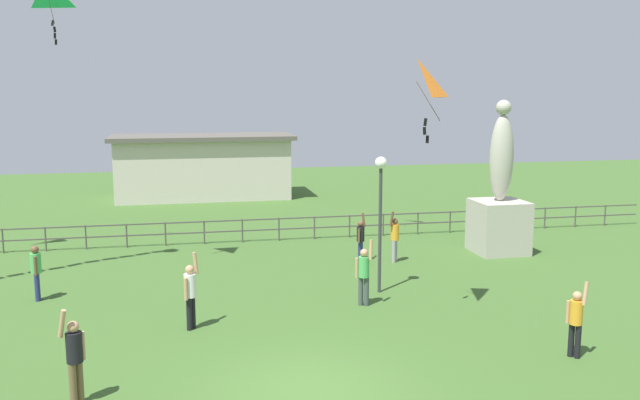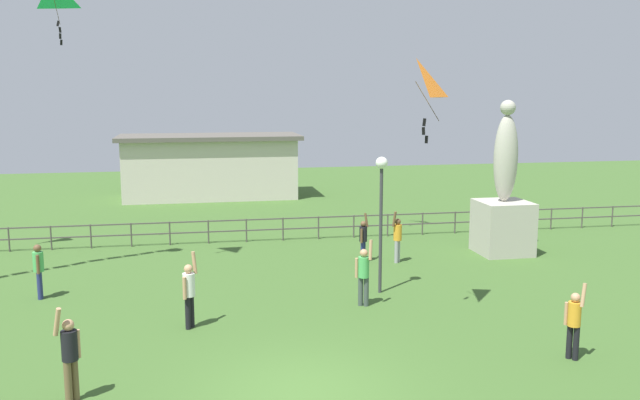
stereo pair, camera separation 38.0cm
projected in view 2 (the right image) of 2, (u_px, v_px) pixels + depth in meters
name	position (u px, v px, depth m)	size (l,w,h in m)	color
ground_plane	(303.00, 391.00, 13.80)	(80.00, 80.00, 0.00)	#3D6028
statue_monument	(503.00, 209.00, 25.24)	(1.86, 1.86, 5.73)	#B2AD9E
lamppost	(381.00, 194.00, 20.04)	(0.36, 0.36, 4.14)	#38383D
person_0	(70.00, 353.00, 13.18)	(0.47, 0.44, 1.98)	brown
person_1	(397.00, 237.00, 23.97)	(0.43, 0.40, 1.88)	#99999E
person_2	(363.00, 238.00, 24.04)	(0.38, 0.40, 1.76)	navy
person_3	(189.00, 291.00, 17.29)	(0.40, 0.46, 1.98)	black
person_4	(39.00, 268.00, 19.77)	(0.30, 0.49, 1.64)	navy
person_5	(574.00, 320.00, 15.28)	(0.33, 0.48, 1.84)	black
person_6	(364.00, 273.00, 19.11)	(0.46, 0.39, 1.94)	#3F4C47
kite_2	(416.00, 83.00, 17.14)	(1.16, 1.21, 2.06)	orange
waterfront_railing	(240.00, 227.00, 27.23)	(36.03, 0.06, 0.95)	#4C4742
pavilion_building	(210.00, 166.00, 38.52)	(10.16, 4.30, 3.58)	beige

